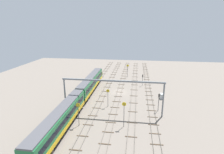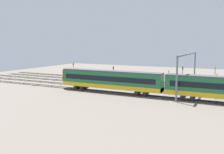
{
  "view_description": "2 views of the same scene",
  "coord_description": "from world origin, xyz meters",
  "px_view_note": "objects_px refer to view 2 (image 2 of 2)",
  "views": [
    {
      "loc": [
        -55.77,
        -5.35,
        21.34
      ],
      "look_at": [
        5.38,
        3.19,
        3.52
      ],
      "focal_mm": 29.12,
      "sensor_mm": 36.0,
      "label": 1
    },
    {
      "loc": [
        -24.03,
        57.6,
        10.79
      ],
      "look_at": [
        3.67,
        1.48,
        2.31
      ],
      "focal_mm": 38.84,
      "sensor_mm": 36.0,
      "label": 2
    }
  ],
  "objects_px": {
    "train": "(161,85)",
    "speed_sign_distant_end": "(215,75)",
    "signal_light_trackside_departure": "(113,71)",
    "speed_sign_near_foreground": "(169,77)",
    "signal_light_trackside_approach": "(183,72)",
    "relay_cabinet": "(155,78)",
    "overhead_gantry": "(188,61)",
    "speed_sign_mid_trackside": "(73,69)",
    "speed_sign_far_trackside": "(216,82)"
  },
  "relations": [
    {
      "from": "speed_sign_near_foreground",
      "to": "signal_light_trackside_departure",
      "type": "distance_m",
      "value": 21.23
    },
    {
      "from": "signal_light_trackside_approach",
      "to": "signal_light_trackside_departure",
      "type": "xyz_separation_m",
      "value": [
        19.76,
        3.61,
        -0.29
      ]
    },
    {
      "from": "overhead_gantry",
      "to": "speed_sign_distant_end",
      "type": "xyz_separation_m",
      "value": [
        -5.68,
        -3.29,
        -3.2
      ]
    },
    {
      "from": "speed_sign_far_trackside",
      "to": "relay_cabinet",
      "type": "relative_size",
      "value": 3.45
    },
    {
      "from": "speed_sign_far_trackside",
      "to": "relay_cabinet",
      "type": "bearing_deg",
      "value": -47.67
    },
    {
      "from": "speed_sign_mid_trackside",
      "to": "speed_sign_near_foreground",
      "type": "bearing_deg",
      "value": 173.01
    },
    {
      "from": "speed_sign_distant_end",
      "to": "speed_sign_mid_trackside",
      "type": "bearing_deg",
      "value": 2.12
    },
    {
      "from": "overhead_gantry",
      "to": "signal_light_trackside_approach",
      "type": "bearing_deg",
      "value": -74.98
    },
    {
      "from": "signal_light_trackside_approach",
      "to": "overhead_gantry",
      "type": "bearing_deg",
      "value": 105.02
    },
    {
      "from": "overhead_gantry",
      "to": "speed_sign_mid_trackside",
      "type": "distance_m",
      "value": 33.35
    },
    {
      "from": "train",
      "to": "speed_sign_distant_end",
      "type": "bearing_deg",
      "value": -126.2
    },
    {
      "from": "speed_sign_distant_end",
      "to": "speed_sign_near_foreground",
      "type": "bearing_deg",
      "value": 27.7
    },
    {
      "from": "speed_sign_far_trackside",
      "to": "speed_sign_distant_end",
      "type": "relative_size",
      "value": 0.92
    },
    {
      "from": "speed_sign_distant_end",
      "to": "signal_light_trackside_departure",
      "type": "xyz_separation_m",
      "value": [
        28.5,
        -4.56,
        -0.92
      ]
    },
    {
      "from": "train",
      "to": "speed_sign_far_trackside",
      "type": "bearing_deg",
      "value": -164.25
    },
    {
      "from": "speed_sign_near_foreground",
      "to": "signal_light_trackside_approach",
      "type": "bearing_deg",
      "value": -93.51
    },
    {
      "from": "signal_light_trackside_departure",
      "to": "overhead_gantry",
      "type": "bearing_deg",
      "value": 161.02
    },
    {
      "from": "speed_sign_near_foreground",
      "to": "speed_sign_mid_trackside",
      "type": "height_order",
      "value": "speed_sign_mid_trackside"
    },
    {
      "from": "train",
      "to": "signal_light_trackside_departure",
      "type": "xyz_separation_m",
      "value": [
        19.27,
        -17.17,
        0.1
      ]
    },
    {
      "from": "overhead_gantry",
      "to": "relay_cabinet",
      "type": "distance_m",
      "value": 18.59
    },
    {
      "from": "speed_sign_mid_trackside",
      "to": "signal_light_trackside_departure",
      "type": "height_order",
      "value": "speed_sign_mid_trackside"
    },
    {
      "from": "speed_sign_distant_end",
      "to": "relay_cabinet",
      "type": "xyz_separation_m",
      "value": [
        17.14,
        -10.01,
        -2.9
      ]
    },
    {
      "from": "speed_sign_near_foreground",
      "to": "signal_light_trackside_approach",
      "type": "xyz_separation_m",
      "value": [
        -0.81,
        -13.18,
        -0.11
      ]
    },
    {
      "from": "train",
      "to": "overhead_gantry",
      "type": "bearing_deg",
      "value": -110.89
    },
    {
      "from": "speed_sign_mid_trackside",
      "to": "signal_light_trackside_departure",
      "type": "bearing_deg",
      "value": -149.8
    },
    {
      "from": "train",
      "to": "speed_sign_far_trackside",
      "type": "xyz_separation_m",
      "value": [
        -10.1,
        -2.85,
        0.79
      ]
    },
    {
      "from": "overhead_gantry",
      "to": "signal_light_trackside_approach",
      "type": "xyz_separation_m",
      "value": [
        3.07,
        -11.46,
        -3.83
      ]
    },
    {
      "from": "overhead_gantry",
      "to": "speed_sign_near_foreground",
      "type": "height_order",
      "value": "overhead_gantry"
    },
    {
      "from": "signal_light_trackside_departure",
      "to": "speed_sign_near_foreground",
      "type": "bearing_deg",
      "value": 153.19
    },
    {
      "from": "relay_cabinet",
      "to": "speed_sign_mid_trackside",
      "type": "bearing_deg",
      "value": 27.85
    },
    {
      "from": "speed_sign_mid_trackside",
      "to": "relay_cabinet",
      "type": "distance_m",
      "value": 24.65
    },
    {
      "from": "speed_sign_distant_end",
      "to": "signal_light_trackside_departure",
      "type": "relative_size",
      "value": 1.38
    },
    {
      "from": "speed_sign_near_foreground",
      "to": "signal_light_trackside_approach",
      "type": "height_order",
      "value": "speed_sign_near_foreground"
    },
    {
      "from": "train",
      "to": "signal_light_trackside_approach",
      "type": "relative_size",
      "value": 10.83
    },
    {
      "from": "speed_sign_near_foreground",
      "to": "speed_sign_distant_end",
      "type": "bearing_deg",
      "value": -152.3
    },
    {
      "from": "signal_light_trackside_approach",
      "to": "relay_cabinet",
      "type": "xyz_separation_m",
      "value": [
        8.39,
        -1.84,
        -2.27
      ]
    },
    {
      "from": "train",
      "to": "speed_sign_near_foreground",
      "type": "relative_size",
      "value": 10.25
    },
    {
      "from": "relay_cabinet",
      "to": "speed_sign_near_foreground",
      "type": "bearing_deg",
      "value": 116.78
    },
    {
      "from": "overhead_gantry",
      "to": "speed_sign_near_foreground",
      "type": "relative_size",
      "value": 5.03
    },
    {
      "from": "speed_sign_near_foreground",
      "to": "speed_sign_distant_end",
      "type": "distance_m",
      "value": 10.81
    },
    {
      "from": "signal_light_trackside_approach",
      "to": "speed_sign_distant_end",
      "type": "bearing_deg",
      "value": 136.98
    },
    {
      "from": "speed_sign_mid_trackside",
      "to": "relay_cabinet",
      "type": "height_order",
      "value": "speed_sign_mid_trackside"
    },
    {
      "from": "speed_sign_near_foreground",
      "to": "relay_cabinet",
      "type": "bearing_deg",
      "value": -63.22
    },
    {
      "from": "overhead_gantry",
      "to": "signal_light_trackside_departure",
      "type": "xyz_separation_m",
      "value": [
        22.83,
        -7.85,
        -4.12
      ]
    },
    {
      "from": "speed_sign_far_trackside",
      "to": "overhead_gantry",
      "type": "bearing_deg",
      "value": -44.68
    },
    {
      "from": "speed_sign_distant_end",
      "to": "relay_cabinet",
      "type": "distance_m",
      "value": 20.06
    },
    {
      "from": "signal_light_trackside_approach",
      "to": "signal_light_trackside_departure",
      "type": "bearing_deg",
      "value": 10.35
    },
    {
      "from": "speed_sign_mid_trackside",
      "to": "speed_sign_far_trackside",
      "type": "height_order",
      "value": "speed_sign_mid_trackside"
    },
    {
      "from": "speed_sign_mid_trackside",
      "to": "signal_light_trackside_approach",
      "type": "height_order",
      "value": "speed_sign_mid_trackside"
    },
    {
      "from": "speed_sign_far_trackside",
      "to": "relay_cabinet",
      "type": "xyz_separation_m",
      "value": [
        18.01,
        -19.78,
        -2.68
      ]
    }
  ]
}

